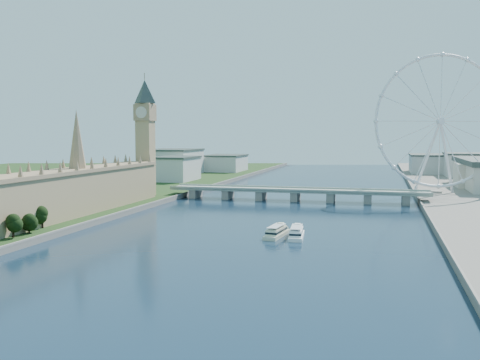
% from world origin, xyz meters
% --- Properties ---
extents(ground, '(2000.00, 2000.00, 0.00)m').
position_xyz_m(ground, '(0.00, 0.00, 0.00)').
color(ground, '#1A324A').
rests_on(ground, ground).
extents(parliament_range, '(24.00, 200.00, 70.00)m').
position_xyz_m(parliament_range, '(-128.00, 170.00, 18.48)').
color(parliament_range, tan).
rests_on(parliament_range, ground).
extents(big_ben, '(20.02, 20.02, 110.00)m').
position_xyz_m(big_ben, '(-128.00, 278.00, 66.57)').
color(big_ben, tan).
rests_on(big_ben, ground).
extents(westminster_bridge, '(220.00, 22.00, 9.50)m').
position_xyz_m(westminster_bridge, '(0.00, 300.00, 6.63)').
color(westminster_bridge, gray).
rests_on(westminster_bridge, ground).
extents(london_eye, '(113.60, 39.12, 124.30)m').
position_xyz_m(london_eye, '(119.98, 355.08, 67.52)').
color(london_eye, silver).
rests_on(london_eye, ground).
extents(city_skyline, '(505.00, 280.00, 32.00)m').
position_xyz_m(city_skyline, '(39.22, 560.08, 16.96)').
color(city_skyline, beige).
rests_on(city_skyline, ground).
extents(tour_boat_near, '(10.88, 30.58, 6.61)m').
position_xyz_m(tour_boat_near, '(14.95, 136.60, 0.00)').
color(tour_boat_near, beige).
rests_on(tour_boat_near, ground).
extents(tour_boat_far, '(10.40, 30.67, 6.65)m').
position_xyz_m(tour_boat_far, '(26.17, 136.24, 0.00)').
color(tour_boat_far, white).
rests_on(tour_boat_far, ground).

